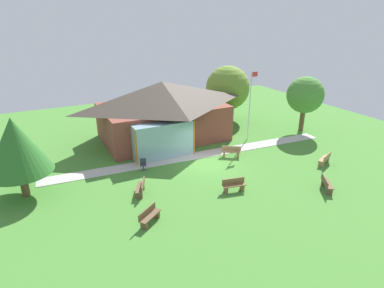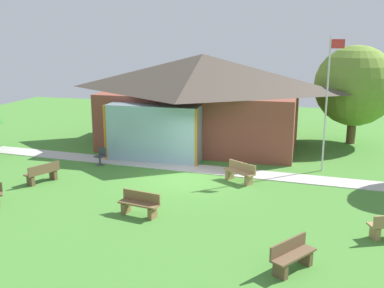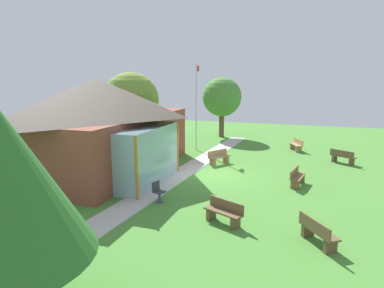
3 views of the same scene
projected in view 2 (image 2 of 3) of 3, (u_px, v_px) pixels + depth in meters
name	position (u px, v px, depth m)	size (l,w,h in m)	color
ground_plane	(186.00, 178.00, 20.05)	(44.00, 44.00, 0.00)	#478433
pavilion	(201.00, 99.00, 25.58)	(11.50, 8.48, 5.15)	brown
footpath	(195.00, 168.00, 21.51)	(23.41, 1.30, 0.03)	#BCB7B2
flagpole	(327.00, 99.00, 20.39)	(0.64, 0.08, 6.16)	silver
bench_front_right	(292.00, 256.00, 12.19)	(1.20, 1.49, 0.84)	brown
bench_mid_left	(43.00, 173.00, 19.43)	(1.03, 1.55, 0.84)	brown
bench_front_center	(140.00, 205.00, 15.89)	(1.56, 0.72, 0.84)	brown
bench_rear_near_path	(240.00, 173.00, 19.53)	(1.50, 1.19, 0.84)	#9E7A51
patio_chair_west	(101.00, 157.00, 22.06)	(0.55, 0.55, 0.86)	#33383D
tree_behind_pavilion_right	(355.00, 86.00, 25.80)	(4.58, 4.58, 5.65)	brown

